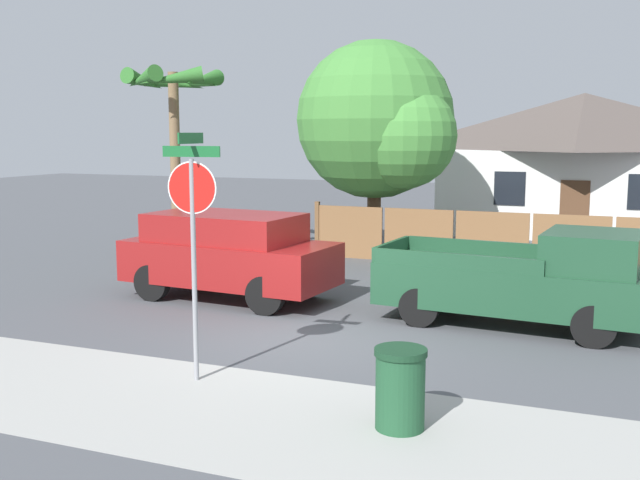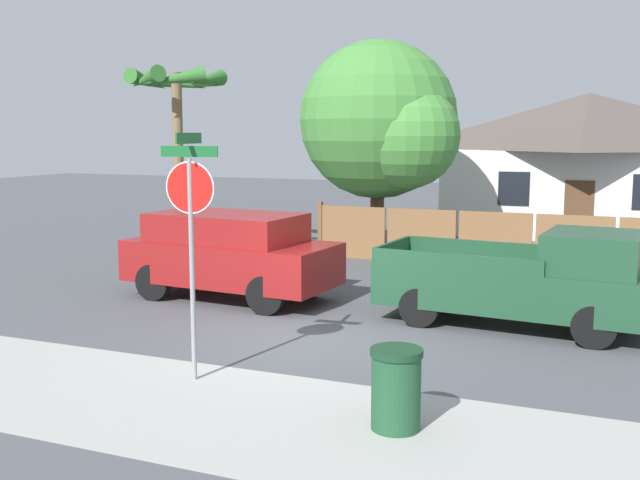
{
  "view_description": "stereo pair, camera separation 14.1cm",
  "coord_description": "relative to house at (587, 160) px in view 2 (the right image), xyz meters",
  "views": [
    {
      "loc": [
        4.86,
        -11.57,
        3.51
      ],
      "look_at": [
        -0.09,
        0.69,
        1.6
      ],
      "focal_mm": 42.0,
      "sensor_mm": 36.0,
      "label": 1
    },
    {
      "loc": [
        4.99,
        -11.51,
        3.51
      ],
      "look_at": [
        -0.09,
        0.69,
        1.6
      ],
      "focal_mm": 42.0,
      "sensor_mm": 36.0,
      "label": 2
    }
  ],
  "objects": [
    {
      "name": "ground_plane",
      "position": [
        -3.5,
        -16.61,
        -2.53
      ],
      "size": [
        80.0,
        80.0,
        0.0
      ],
      "primitive_type": "plane",
      "color": "#4C4F54"
    },
    {
      "name": "sidewalk_strip",
      "position": [
        -3.5,
        -20.21,
        -2.52
      ],
      "size": [
        36.0,
        3.2,
        0.01
      ],
      "color": "#A3A39E",
      "rests_on": "ground"
    },
    {
      "name": "wooden_fence",
      "position": [
        0.26,
        -8.59,
        -1.8
      ],
      "size": [
        13.9,
        0.12,
        1.56
      ],
      "color": "brown",
      "rests_on": "ground"
    },
    {
      "name": "house",
      "position": [
        0.0,
        0.0,
        0.0
      ],
      "size": [
        9.79,
        6.82,
        4.87
      ],
      "color": "white",
      "rests_on": "ground"
    },
    {
      "name": "oak_tree",
      "position": [
        -5.07,
        -7.64,
        1.23
      ],
      "size": [
        4.73,
        4.5,
        6.11
      ],
      "color": "brown",
      "rests_on": "ground"
    },
    {
      "name": "palm_tree",
      "position": [
        -10.02,
        -10.6,
        1.94
      ],
      "size": [
        2.58,
        2.78,
        5.21
      ],
      "color": "brown",
      "rests_on": "ground"
    },
    {
      "name": "red_suv",
      "position": [
        -6.26,
        -14.47,
        -1.53
      ],
      "size": [
        4.59,
        2.31,
        1.82
      ],
      "rotation": [
        0.0,
        0.0,
        -0.08
      ],
      "color": "maroon",
      "rests_on": "ground"
    },
    {
      "name": "orange_pickup",
      "position": [
        -0.14,
        -14.49,
        -1.66
      ],
      "size": [
        4.99,
        2.3,
        1.81
      ],
      "rotation": [
        0.0,
        0.0,
        -0.08
      ],
      "color": "#1E472D",
      "rests_on": "ground"
    },
    {
      "name": "stop_sign",
      "position": [
        -4.14,
        -19.29,
        -0.15
      ],
      "size": [
        0.85,
        0.76,
        3.5
      ],
      "rotation": [
        0.0,
        0.0,
        0.11
      ],
      "color": "gray",
      "rests_on": "ground"
    },
    {
      "name": "trash_bin",
      "position": [
        -0.96,
        -19.92,
        -2.03
      ],
      "size": [
        0.63,
        0.63,
        0.99
      ],
      "color": "#1E4C2D",
      "rests_on": "ground"
    }
  ]
}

